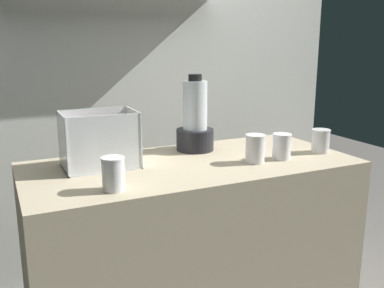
{
  "coord_description": "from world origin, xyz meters",
  "views": [
    {
      "loc": [
        -0.75,
        -1.6,
        1.4
      ],
      "look_at": [
        0.0,
        0.0,
        0.98
      ],
      "focal_mm": 40.3,
      "sensor_mm": 36.0,
      "label": 1
    }
  ],
  "objects_px": {
    "juice_cup_pomegranate_left": "(255,150)",
    "juice_cup_mango_middle": "(282,148)",
    "blender_pitcher": "(195,123)",
    "juice_cup_orange_right": "(321,142)",
    "carrot_display_bin": "(100,149)",
    "juice_cup_beet_far_left": "(113,176)"
  },
  "relations": [
    {
      "from": "carrot_display_bin",
      "to": "juice_cup_orange_right",
      "type": "distance_m",
      "value": 1.0
    },
    {
      "from": "carrot_display_bin",
      "to": "juice_cup_beet_far_left",
      "type": "distance_m",
      "value": 0.31
    },
    {
      "from": "carrot_display_bin",
      "to": "blender_pitcher",
      "type": "height_order",
      "value": "blender_pitcher"
    },
    {
      "from": "juice_cup_beet_far_left",
      "to": "juice_cup_pomegranate_left",
      "type": "xyz_separation_m",
      "value": [
        0.64,
        0.09,
        0.0
      ]
    },
    {
      "from": "blender_pitcher",
      "to": "juice_cup_pomegranate_left",
      "type": "relative_size",
      "value": 2.95
    },
    {
      "from": "juice_cup_pomegranate_left",
      "to": "juice_cup_mango_middle",
      "type": "relative_size",
      "value": 1.07
    },
    {
      "from": "carrot_display_bin",
      "to": "juice_cup_mango_middle",
      "type": "distance_m",
      "value": 0.78
    },
    {
      "from": "carrot_display_bin",
      "to": "juice_cup_beet_far_left",
      "type": "bearing_deg",
      "value": -94.76
    },
    {
      "from": "blender_pitcher",
      "to": "juice_cup_pomegranate_left",
      "type": "distance_m",
      "value": 0.34
    },
    {
      "from": "juice_cup_beet_far_left",
      "to": "juice_cup_mango_middle",
      "type": "distance_m",
      "value": 0.78
    },
    {
      "from": "juice_cup_beet_far_left",
      "to": "juice_cup_mango_middle",
      "type": "bearing_deg",
      "value": 6.75
    },
    {
      "from": "blender_pitcher",
      "to": "juice_cup_orange_right",
      "type": "height_order",
      "value": "blender_pitcher"
    },
    {
      "from": "juice_cup_orange_right",
      "to": "juice_cup_mango_middle",
      "type": "bearing_deg",
      "value": -174.87
    },
    {
      "from": "juice_cup_mango_middle",
      "to": "juice_cup_orange_right",
      "type": "distance_m",
      "value": 0.24
    },
    {
      "from": "carrot_display_bin",
      "to": "blender_pitcher",
      "type": "bearing_deg",
      "value": 11.0
    },
    {
      "from": "juice_cup_pomegranate_left",
      "to": "juice_cup_orange_right",
      "type": "bearing_deg",
      "value": 3.1
    },
    {
      "from": "juice_cup_mango_middle",
      "to": "juice_cup_pomegranate_left",
      "type": "bearing_deg",
      "value": 179.57
    },
    {
      "from": "juice_cup_pomegranate_left",
      "to": "juice_cup_beet_far_left",
      "type": "bearing_deg",
      "value": -171.74
    },
    {
      "from": "blender_pitcher",
      "to": "juice_cup_orange_right",
      "type": "distance_m",
      "value": 0.59
    },
    {
      "from": "juice_cup_pomegranate_left",
      "to": "juice_cup_orange_right",
      "type": "xyz_separation_m",
      "value": [
        0.37,
        0.02,
        -0.01
      ]
    },
    {
      "from": "blender_pitcher",
      "to": "juice_cup_mango_middle",
      "type": "bearing_deg",
      "value": -48.41
    },
    {
      "from": "carrot_display_bin",
      "to": "blender_pitcher",
      "type": "distance_m",
      "value": 0.49
    }
  ]
}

